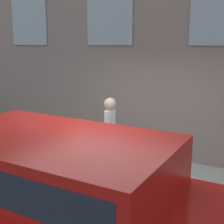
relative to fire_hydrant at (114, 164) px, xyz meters
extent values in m
plane|color=#514F4C|center=(-0.67, -0.09, -0.54)|extent=(80.00, 80.00, 0.00)
cube|color=#9E9B93|center=(0.57, -0.09, -0.48)|extent=(2.47, 60.00, 0.12)
cube|color=#8C9EA8|center=(1.78, 1.12, 2.89)|extent=(0.03, 1.17, 1.68)
cube|color=#8C9EA8|center=(1.78, 3.54, 2.89)|extent=(0.03, 1.17, 1.68)
cylinder|color=#2D7260|center=(0.00, 0.00, -0.40)|extent=(0.29, 0.29, 0.04)
cylinder|color=#2D7260|center=(0.00, 0.00, -0.07)|extent=(0.21, 0.21, 0.71)
sphere|color=#2C5D50|center=(0.00, 0.00, 0.29)|extent=(0.22, 0.22, 0.22)
cylinder|color=black|center=(0.00, 0.00, 0.36)|extent=(0.07, 0.07, 0.09)
cylinder|color=#2D7260|center=(0.00, -0.16, 0.02)|extent=(0.09, 0.10, 0.09)
cylinder|color=#2D7260|center=(0.00, 0.16, 0.02)|extent=(0.09, 0.10, 0.09)
cylinder|color=#998466|center=(0.51, 0.41, -0.06)|extent=(0.10, 0.10, 0.72)
cylinder|color=#998466|center=(0.65, 0.41, -0.06)|extent=(0.10, 0.10, 0.72)
cube|color=white|center=(0.58, 0.41, 0.57)|extent=(0.19, 0.13, 0.54)
cylinder|color=white|center=(0.44, 0.41, 0.58)|extent=(0.08, 0.08, 0.51)
cylinder|color=white|center=(0.72, 0.41, 0.58)|extent=(0.08, 0.08, 0.51)
sphere|color=beige|center=(0.58, 0.41, 0.95)|extent=(0.24, 0.24, 0.24)
cylinder|color=black|center=(-1.18, 1.22, -0.19)|extent=(0.24, 0.71, 0.71)
cube|color=#A5140F|center=(-1.98, -0.16, 0.17)|extent=(1.83, 4.47, 0.71)
cube|color=#A5140F|center=(-1.98, -0.28, 0.80)|extent=(1.61, 2.77, 0.56)
cube|color=#1E232D|center=(-1.98, -0.28, 0.80)|extent=(1.62, 2.55, 0.36)
camera|label=1|loc=(-4.54, -2.51, 2.09)|focal=50.00mm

